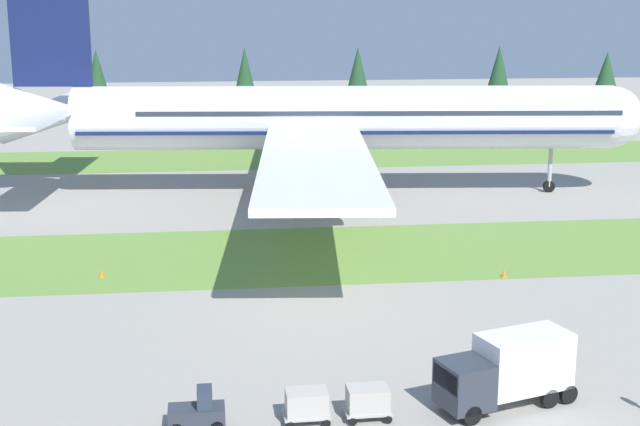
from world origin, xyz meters
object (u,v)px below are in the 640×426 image
object	(u,v)px
ground_crew_loader	(565,347)
airliner	(324,117)
catering_truck	(508,368)
cargo_dolly_lead	(307,403)
taxiway_marker_2	(504,273)
cargo_dolly_second	(368,400)
baggage_tug	(198,412)
taxiway_marker_3	(101,273)

from	to	relation	value
ground_crew_loader	airliner	bearing A→B (deg)	42.52
catering_truck	ground_crew_loader	xyz separation A→B (m)	(4.85, 4.74, -1.01)
cargo_dolly_lead	taxiway_marker_2	distance (m)	26.66
airliner	cargo_dolly_second	distance (m)	52.03
cargo_dolly_second	ground_crew_loader	xyz separation A→B (m)	(11.78, 5.26, 0.03)
airliner	taxiway_marker_2	world-z (taller)	airliner
airliner	catering_truck	world-z (taller)	airliner
baggage_tug	taxiway_marker_3	world-z (taller)	baggage_tug
baggage_tug	ground_crew_loader	bearing A→B (deg)	-75.68
airliner	catering_truck	bearing A→B (deg)	8.44
baggage_tug	catering_truck	world-z (taller)	catering_truck
baggage_tug	catering_truck	size ratio (longest dim) A/B	0.36
baggage_tug	taxiway_marker_2	size ratio (longest dim) A/B	5.12
airliner	cargo_dolly_second	xyz separation A→B (m)	(-4.22, -51.39, -6.94)
baggage_tug	cargo_dolly_second	xyz separation A→B (m)	(7.92, 0.14, 0.10)
cargo_dolly_lead	cargo_dolly_second	world-z (taller)	same
airliner	cargo_dolly_second	world-z (taller)	airliner
cargo_dolly_lead	ground_crew_loader	distance (m)	15.61
ground_crew_loader	baggage_tug	bearing A→B (deg)	138.52
catering_truck	taxiway_marker_3	xyz separation A→B (m)	(-22.12, 23.79, -1.69)
cargo_dolly_lead	catering_truck	distance (m)	9.89
taxiway_marker_2	baggage_tug	bearing A→B (deg)	-135.44
taxiway_marker_2	taxiway_marker_3	distance (m)	28.89
baggage_tug	taxiway_marker_2	distance (m)	30.07
airliner	taxiway_marker_3	size ratio (longest dim) A/B	150.69
baggage_tug	catering_truck	distance (m)	14.91
baggage_tug	cargo_dolly_lead	xyz separation A→B (m)	(5.02, 0.09, 0.10)
airliner	baggage_tug	size ratio (longest dim) A/B	30.50
cargo_dolly_second	baggage_tug	bearing A→B (deg)	90.00
airliner	ground_crew_loader	world-z (taller)	airliner
taxiway_marker_3	baggage_tug	bearing A→B (deg)	-73.44
ground_crew_loader	taxiway_marker_3	xyz separation A→B (m)	(-26.97, 19.04, -0.68)
catering_truck	cargo_dolly_lead	bearing A→B (deg)	75.78
cargo_dolly_second	taxiway_marker_3	bearing A→B (deg)	31.02
airliner	catering_truck	distance (m)	51.29
cargo_dolly_lead	taxiway_marker_2	bearing A→B (deg)	-38.97
cargo_dolly_second	taxiway_marker_3	world-z (taller)	cargo_dolly_second
cargo_dolly_second	taxiway_marker_3	distance (m)	28.66
ground_crew_loader	taxiway_marker_3	bearing A→B (deg)	87.98
catering_truck	taxiway_marker_2	xyz separation A→B (m)	(6.58, 20.45, -1.70)
baggage_tug	cargo_dolly_second	bearing A→B (deg)	-90.00
ground_crew_loader	taxiway_marker_2	xyz separation A→B (m)	(1.72, 15.70, -0.69)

